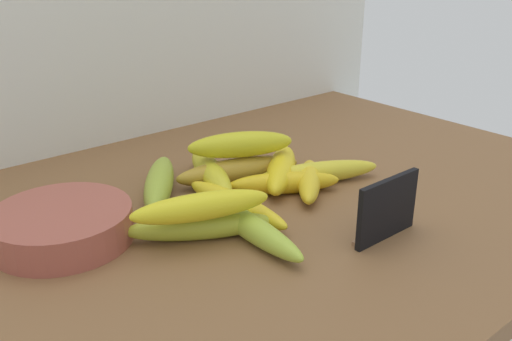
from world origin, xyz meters
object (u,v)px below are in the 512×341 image
at_px(banana_7, 281,169).
at_px(banana_2, 211,173).
at_px(banana_10, 201,207).
at_px(banana_3, 251,228).
at_px(banana_9, 318,173).
at_px(banana_0, 309,181).
at_px(chalkboard_sign, 387,211).
at_px(banana_11, 241,145).
at_px(fruit_bowl, 62,225).
at_px(banana_4, 237,171).
at_px(banana_6, 159,184).
at_px(banana_1, 200,226).
at_px(banana_8, 236,204).
at_px(banana_5, 286,184).

bearing_deg(banana_7, banana_2, 145.77).
bearing_deg(banana_10, banana_3, -29.65).
bearing_deg(banana_9, banana_0, -157.09).
height_order(chalkboard_sign, banana_3, chalkboard_sign).
bearing_deg(banana_11, banana_3, -124.46).
relative_size(fruit_bowl, banana_4, 0.87).
bearing_deg(banana_6, banana_1, -100.42).
height_order(chalkboard_sign, banana_11, chalkboard_sign).
xyz_separation_m(banana_6, banana_11, (0.13, -0.03, 0.04)).
distance_m(banana_3, banana_6, 0.19).
height_order(banana_0, banana_7, banana_7).
distance_m(banana_6, banana_11, 0.14).
xyz_separation_m(fruit_bowl, banana_9, (0.39, -0.08, -0.00)).
xyz_separation_m(chalkboard_sign, banana_7, (0.02, 0.22, -0.02)).
height_order(chalkboard_sign, banana_4, chalkboard_sign).
bearing_deg(banana_8, chalkboard_sign, -58.40).
bearing_deg(banana_1, banana_4, 37.04).
height_order(banana_5, banana_10, banana_10).
xyz_separation_m(banana_6, banana_7, (0.18, -0.08, 0.00)).
bearing_deg(banana_1, banana_9, 6.70).
height_order(banana_3, banana_4, banana_4).
bearing_deg(banana_9, banana_11, 135.25).
height_order(banana_1, banana_8, banana_1).
bearing_deg(banana_11, chalkboard_sign, -84.26).
relative_size(banana_7, banana_11, 1.08).
distance_m(fruit_bowl, banana_2, 0.25).
bearing_deg(chalkboard_sign, banana_5, 92.15).
bearing_deg(banana_1, banana_7, 18.86).
bearing_deg(banana_8, banana_5, 2.96).
distance_m(banana_5, banana_11, 0.10).
relative_size(banana_1, banana_3, 0.98).
bearing_deg(banana_0, banana_11, 118.65).
relative_size(banana_5, banana_11, 1.02).
height_order(banana_0, banana_11, banana_11).
relative_size(banana_4, banana_10, 1.15).
distance_m(banana_0, banana_4, 0.12).
height_order(banana_8, banana_9, banana_9).
bearing_deg(banana_7, banana_1, -161.14).
distance_m(banana_3, banana_11, 0.20).
distance_m(fruit_bowl, banana_10, 0.18).
height_order(chalkboard_sign, banana_2, chalkboard_sign).
xyz_separation_m(banana_2, banana_10, (-0.12, -0.15, 0.03)).
distance_m(banana_7, banana_10, 0.23).
bearing_deg(banana_4, chalkboard_sign, -81.55).
distance_m(banana_0, banana_6, 0.23).
xyz_separation_m(banana_7, banana_9, (0.04, -0.04, -0.00)).
xyz_separation_m(chalkboard_sign, banana_9, (0.06, 0.18, -0.02)).
relative_size(chalkboard_sign, banana_2, 0.59).
height_order(banana_1, banana_4, banana_4).
bearing_deg(banana_4, banana_2, 147.46).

